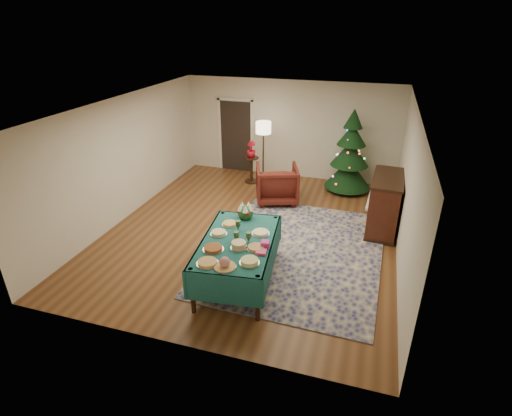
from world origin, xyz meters
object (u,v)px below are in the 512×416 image
(potted_plant, at_px, (251,153))
(christmas_tree, at_px, (350,155))
(side_table, at_px, (251,170))
(piano, at_px, (385,204))
(floor_lamp, at_px, (263,131))
(buffet_table, at_px, (238,248))
(gift_box, at_px, (265,244))
(armchair, at_px, (277,182))

(potted_plant, distance_m, christmas_tree, 2.62)
(side_table, xyz_separation_m, piano, (3.55, -1.78, 0.24))
(floor_lamp, distance_m, piano, 3.87)
(buffet_table, distance_m, floor_lamp, 4.75)
(buffet_table, bearing_deg, christmas_tree, 72.99)
(floor_lamp, bearing_deg, potted_plant, -155.80)
(gift_box, bearing_deg, piano, 55.93)
(floor_lamp, relative_size, christmas_tree, 0.78)
(buffet_table, bearing_deg, side_table, 104.82)
(gift_box, height_order, side_table, gift_box)
(buffet_table, relative_size, armchair, 2.18)
(side_table, distance_m, potted_plant, 0.50)
(armchair, relative_size, side_table, 1.40)
(potted_plant, relative_size, piano, 0.30)
(buffet_table, height_order, floor_lamp, floor_lamp)
(buffet_table, xyz_separation_m, gift_box, (0.50, -0.08, 0.22))
(buffet_table, bearing_deg, piano, 48.56)
(armchair, xyz_separation_m, floor_lamp, (-0.69, 1.17, 0.93))
(floor_lamp, xyz_separation_m, piano, (3.25, -1.92, -0.84))
(buffet_table, bearing_deg, potted_plant, 104.82)
(buffet_table, xyz_separation_m, christmas_tree, (1.43, 4.67, 0.32))
(side_table, bearing_deg, armchair, -46.20)
(buffet_table, xyz_separation_m, armchair, (-0.19, 3.44, -0.14))
(christmas_tree, bearing_deg, potted_plant, -175.50)
(armchair, distance_m, piano, 2.67)
(gift_box, relative_size, piano, 0.09)
(buffet_table, distance_m, armchair, 3.44)
(christmas_tree, distance_m, piano, 2.23)
(side_table, bearing_deg, buffet_table, -75.18)
(side_table, height_order, piano, piano)
(gift_box, height_order, floor_lamp, floor_lamp)
(potted_plant, relative_size, christmas_tree, 0.20)
(buffet_table, relative_size, christmas_tree, 1.02)
(gift_box, xyz_separation_m, side_table, (-1.68, 4.54, -0.52))
(floor_lamp, xyz_separation_m, christmas_tree, (2.31, 0.07, -0.46))
(floor_lamp, bearing_deg, buffet_table, -79.13)
(floor_lamp, bearing_deg, christmas_tree, 1.76)
(gift_box, bearing_deg, buffet_table, 171.41)
(buffet_table, xyz_separation_m, floor_lamp, (-0.88, 4.60, 0.78))
(gift_box, height_order, potted_plant, potted_plant)
(christmas_tree, bearing_deg, buffet_table, -107.01)
(floor_lamp, bearing_deg, side_table, -155.80)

